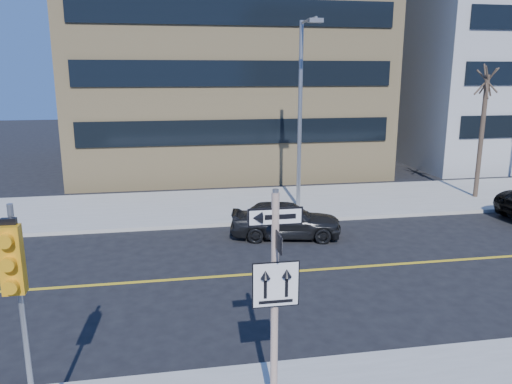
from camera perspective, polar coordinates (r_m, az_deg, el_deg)
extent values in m
plane|color=black|center=(11.88, -0.61, -17.01)|extent=(120.00, 120.00, 0.00)
cylinder|color=silver|center=(8.69, 2.13, -13.01)|extent=(0.13, 0.13, 4.00)
cylinder|color=gray|center=(8.00, 2.25, 0.12)|extent=(0.10, 0.10, 0.06)
cube|color=black|center=(8.11, 2.22, -2.83)|extent=(0.92, 0.03, 0.30)
cube|color=black|center=(8.21, 2.20, -5.18)|extent=(0.03, 0.92, 0.30)
cube|color=white|center=(8.43, 2.28, -10.52)|extent=(0.80, 0.03, 0.80)
cylinder|color=gray|center=(8.85, -24.97, -13.86)|extent=(0.09, 0.09, 4.00)
cube|color=orange|center=(8.21, -26.14, -6.98)|extent=(0.32, 0.22, 1.05)
sphere|color=#8C0705|center=(7.99, -26.63, -4.91)|extent=(0.17, 0.17, 0.17)
sphere|color=black|center=(8.10, -26.37, -7.27)|extent=(0.17, 0.17, 0.17)
sphere|color=black|center=(8.22, -26.11, -9.56)|extent=(0.17, 0.17, 0.17)
imported|color=black|center=(18.66, 3.41, -3.15)|extent=(2.44, 4.35, 1.40)
cylinder|color=gray|center=(21.93, 5.03, 8.50)|extent=(0.18, 0.18, 8.00)
cylinder|color=gray|center=(20.98, 6.00, 18.93)|extent=(0.10, 2.20, 0.10)
cube|color=gray|center=(20.02, 6.82, 18.89)|extent=(0.55, 0.30, 0.16)
cylinder|color=#382C21|center=(26.11, 24.35, 5.73)|extent=(0.22, 0.22, 5.80)
cube|color=tan|center=(35.42, -4.27, 18.24)|extent=(18.00, 18.00, 18.00)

